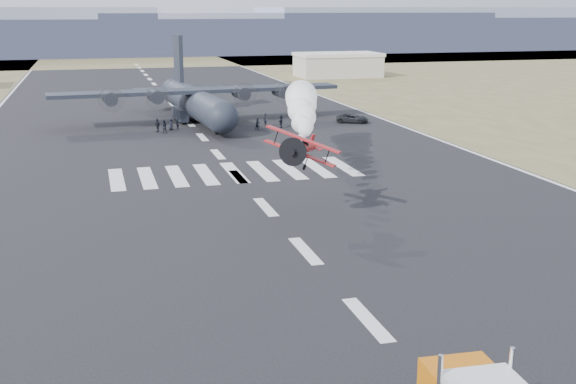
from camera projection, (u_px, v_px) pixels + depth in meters
name	position (u px, v px, depth m)	size (l,w,h in m)	color
scrub_far	(131.00, 59.00, 243.55)	(500.00, 80.00, 0.00)	brown
runway_markings	(218.00, 154.00, 84.65)	(60.00, 260.00, 0.01)	silver
ridge_seg_d	(126.00, 36.00, 269.98)	(150.00, 50.00, 13.00)	gray
ridge_seg_e	(293.00, 32.00, 286.32)	(150.00, 50.00, 15.00)	gray
ridge_seg_f	(441.00, 28.00, 302.65)	(150.00, 50.00, 17.00)	gray
ridge_seg_g	(574.00, 32.00, 319.73)	(150.00, 50.00, 13.00)	gray
hangar_right	(338.00, 65.00, 179.76)	(20.50, 12.50, 5.90)	#ACA899
aerobatic_biplane	(303.00, 148.00, 58.03)	(6.11, 5.91, 3.32)	#A40A27
smoke_trail	(303.00, 104.00, 83.21)	(10.65, 30.56, 3.98)	white
transport_aircraft	(195.00, 100.00, 108.89)	(43.20, 35.52, 12.46)	black
support_vehicle	(352.00, 118.00, 107.80)	(2.21, 4.78, 1.33)	black
crew_a	(265.00, 120.00, 104.88)	(0.67, 0.55, 1.84)	black
crew_b	(258.00, 124.00, 101.58)	(0.81, 0.50, 1.68)	black
crew_c	(221.00, 122.00, 103.00)	(1.15, 0.53, 1.78)	black
crew_d	(157.00, 125.00, 99.71)	(1.09, 0.56, 1.86)	black
crew_e	(171.00, 124.00, 101.27)	(0.83, 0.51, 1.70)	black
crew_f	(281.00, 121.00, 103.29)	(1.73, 0.56, 1.86)	black
crew_g	(177.00, 123.00, 102.09)	(0.59, 0.49, 1.63)	black
crew_h	(164.00, 127.00, 98.79)	(0.88, 0.54, 1.81)	black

